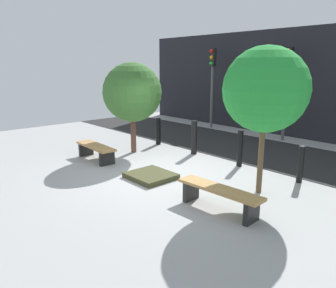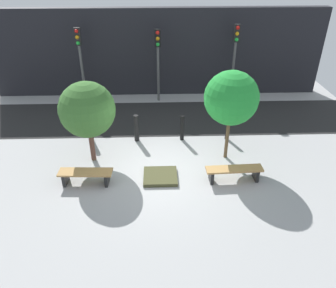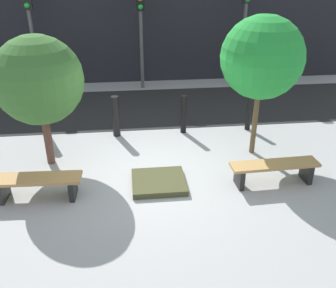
% 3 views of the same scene
% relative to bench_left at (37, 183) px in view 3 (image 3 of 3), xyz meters
% --- Properties ---
extents(ground_plane, '(18.00, 18.00, 0.00)m').
position_rel_bench_left_xyz_m(ground_plane, '(2.36, 0.46, -0.33)').
color(ground_plane, '#A2A2A2').
extents(road_strip, '(18.00, 3.40, 0.01)m').
position_rel_bench_left_xyz_m(road_strip, '(2.36, 4.65, -0.32)').
color(road_strip, '#252525').
rests_on(road_strip, ground).
extents(building_facade, '(16.20, 0.50, 4.18)m').
position_rel_bench_left_xyz_m(building_facade, '(2.36, 7.68, 1.76)').
color(building_facade, black).
rests_on(building_facade, ground).
extents(bench_left, '(1.70, 0.53, 0.46)m').
position_rel_bench_left_xyz_m(bench_left, '(0.00, 0.00, 0.00)').
color(bench_left, black).
rests_on(bench_left, ground).
extents(bench_right, '(1.84, 0.49, 0.47)m').
position_rel_bench_left_xyz_m(bench_right, '(4.72, -0.00, 0.01)').
color(bench_right, black).
rests_on(bench_right, ground).
extents(planter_bed, '(1.10, 1.00, 0.12)m').
position_rel_bench_left_xyz_m(planter_bed, '(2.36, 0.20, -0.27)').
color(planter_bed, '#444327').
rests_on(planter_bed, ground).
extents(tree_behind_left_bench, '(1.86, 1.86, 2.88)m').
position_rel_bench_left_xyz_m(tree_behind_left_bench, '(0.00, 1.40, 1.61)').
color(tree_behind_left_bench, brown).
rests_on(tree_behind_left_bench, ground).
extents(tree_behind_right_bench, '(1.81, 1.81, 3.19)m').
position_rel_bench_left_xyz_m(tree_behind_right_bench, '(4.72, 1.40, 1.96)').
color(tree_behind_right_bench, brown).
rests_on(tree_behind_right_bench, ground).
extents(bollard_far_left, '(0.18, 0.18, 0.96)m').
position_rel_bench_left_xyz_m(bollard_far_left, '(-0.29, 2.70, 0.15)').
color(bollard_far_left, black).
rests_on(bollard_far_left, ground).
extents(bollard_left, '(0.19, 0.19, 1.08)m').
position_rel_bench_left_xyz_m(bollard_left, '(1.48, 2.70, 0.21)').
color(bollard_left, black).
rests_on(bollard_left, ground).
extents(bollard_center, '(0.15, 0.15, 1.03)m').
position_rel_bench_left_xyz_m(bollard_center, '(3.25, 2.70, 0.19)').
color(bollard_center, black).
rests_on(bollard_center, ground).
extents(bollard_right, '(0.14, 0.14, 0.91)m').
position_rel_bench_left_xyz_m(bollard_right, '(5.02, 2.70, 0.13)').
color(bollard_right, black).
rests_on(bollard_right, ground).
extents(traffic_light_west, '(0.28, 0.27, 3.50)m').
position_rel_bench_left_xyz_m(traffic_light_west, '(-1.21, 6.63, 2.10)').
color(traffic_light_west, '#545454').
rests_on(traffic_light_west, ground).
extents(traffic_light_mid_west, '(0.28, 0.27, 3.41)m').
position_rel_bench_left_xyz_m(traffic_light_mid_west, '(2.36, 6.63, 2.04)').
color(traffic_light_mid_west, '#505050').
rests_on(traffic_light_mid_west, ground).
extents(traffic_light_mid_east, '(0.28, 0.27, 3.60)m').
position_rel_bench_left_xyz_m(traffic_light_mid_east, '(5.93, 6.63, 2.16)').
color(traffic_light_mid_east, '#4C4C4C').
rests_on(traffic_light_mid_east, ground).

